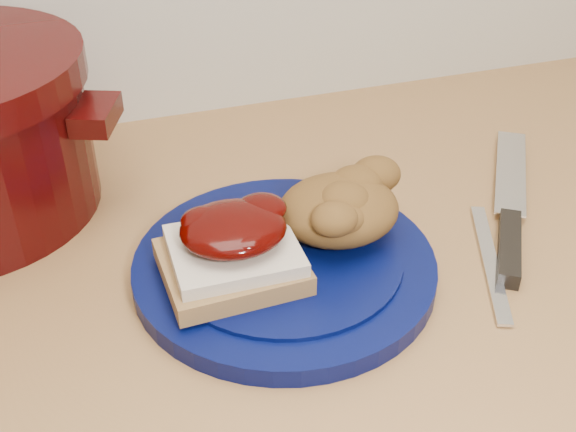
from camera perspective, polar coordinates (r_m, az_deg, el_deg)
name	(u,v)px	position (r m, az deg, el deg)	size (l,w,h in m)	color
plate	(284,267)	(0.66, -0.28, -4.01)	(0.28, 0.28, 0.02)	#040A3A
sandwich	(233,249)	(0.62, -4.39, -2.58)	(0.12, 0.11, 0.06)	olive
stuffing_mound	(339,210)	(0.66, 4.02, 0.51)	(0.11, 0.10, 0.06)	brown
chef_knife	(510,224)	(0.75, 17.12, -0.63)	(0.18, 0.25, 0.02)	black
butter_knife	(490,260)	(0.70, 15.67, -3.41)	(0.18, 0.01, 0.00)	silver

